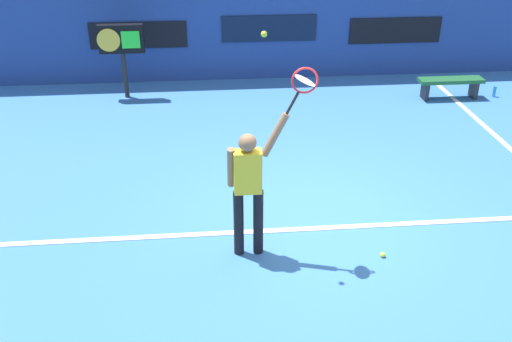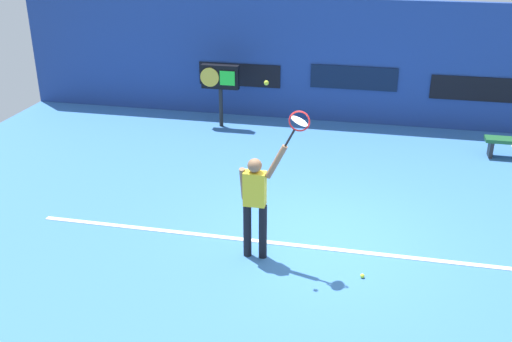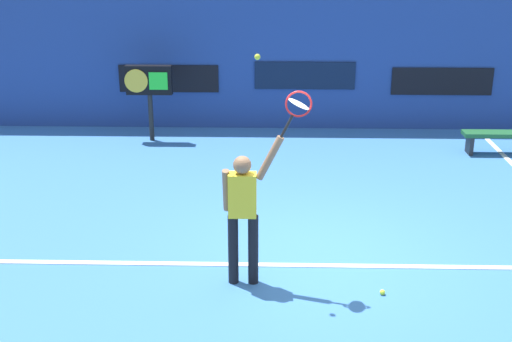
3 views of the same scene
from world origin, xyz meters
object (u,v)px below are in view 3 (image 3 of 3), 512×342
at_px(spare_ball, 382,292).
at_px(scoreboard_clock, 149,83).
at_px(tennis_ball, 257,57).
at_px(tennis_player, 243,209).
at_px(tennis_racket, 297,107).
at_px(court_bench, 498,137).

bearing_deg(spare_ball, scoreboard_clock, 122.04).
distance_m(tennis_ball, scoreboard_clock, 6.73).
bearing_deg(tennis_player, tennis_racket, -0.38).
bearing_deg(tennis_ball, tennis_racket, 7.52).
height_order(scoreboard_clock, spare_ball, scoreboard_clock).
relative_size(tennis_player, tennis_racket, 3.16).
bearing_deg(tennis_racket, scoreboard_clock, 115.33).
relative_size(tennis_player, scoreboard_clock, 1.22).
distance_m(tennis_player, tennis_racket, 1.43).
xyz_separation_m(tennis_racket, tennis_ball, (-0.46, -0.06, 0.58)).
xyz_separation_m(scoreboard_clock, court_bench, (7.04, -0.72, -0.89)).
bearing_deg(tennis_racket, court_bench, 51.59).
bearing_deg(tennis_player, tennis_ball, -20.53).
bearing_deg(court_bench, scoreboard_clock, 174.17).
bearing_deg(spare_ball, tennis_player, 171.06).
xyz_separation_m(tennis_racket, scoreboard_clock, (-2.85, 6.01, -1.07)).
bearing_deg(tennis_player, spare_ball, -8.94).
relative_size(tennis_player, court_bench, 1.39).
height_order(scoreboard_clock, court_bench, scoreboard_clock).
bearing_deg(tennis_racket, tennis_player, 179.62).
height_order(tennis_ball, scoreboard_clock, tennis_ball).
distance_m(tennis_ball, court_bench, 7.53).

